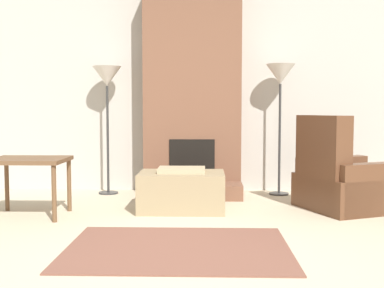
% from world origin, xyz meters
% --- Properties ---
extents(ground_plane, '(24.00, 24.00, 0.00)m').
position_xyz_m(ground_plane, '(0.00, 0.00, 0.00)').
color(ground_plane, beige).
extents(wall_back, '(7.43, 0.06, 2.60)m').
position_xyz_m(wall_back, '(0.00, 3.24, 1.30)').
color(wall_back, '#BCB7AD').
rests_on(wall_back, ground_plane).
extents(fireplace, '(1.20, 0.80, 2.60)m').
position_xyz_m(fireplace, '(0.00, 2.98, 1.22)').
color(fireplace, brown).
rests_on(fireplace, ground_plane).
extents(ottoman, '(0.88, 0.59, 0.45)m').
position_xyz_m(ottoman, '(-0.08, 1.91, 0.21)').
color(ottoman, '#998460').
rests_on(ottoman, ground_plane).
extents(armchair, '(1.21, 1.15, 0.99)m').
position_xyz_m(armchair, '(1.63, 2.03, 0.28)').
color(armchair, brown).
rests_on(armchair, ground_plane).
extents(side_table, '(0.73, 0.57, 0.58)m').
position_xyz_m(side_table, '(-1.57, 1.61, 0.50)').
color(side_table, brown).
rests_on(side_table, ground_plane).
extents(floor_lamp_left, '(0.35, 0.35, 1.58)m').
position_xyz_m(floor_lamp_left, '(-1.05, 2.90, 1.38)').
color(floor_lamp_left, '#333333').
rests_on(floor_lamp_left, ground_plane).
extents(floor_lamp_right, '(0.35, 0.35, 1.60)m').
position_xyz_m(floor_lamp_right, '(1.08, 2.90, 1.40)').
color(floor_lamp_right, '#333333').
rests_on(floor_lamp_right, ground_plane).
extents(area_rug, '(1.68, 1.22, 0.01)m').
position_xyz_m(area_rug, '(-0.04, 0.53, 0.01)').
color(area_rug, brown).
rests_on(area_rug, ground_plane).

